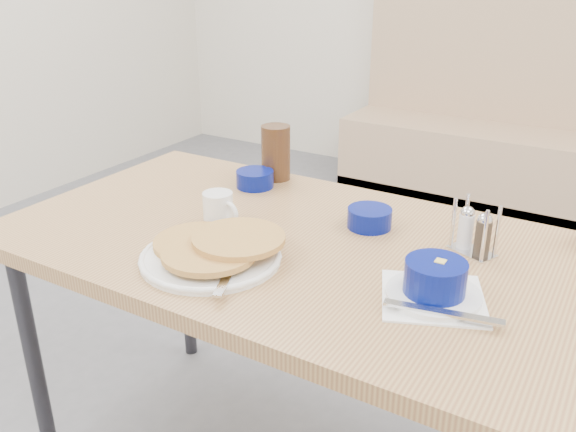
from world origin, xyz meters
The scene contains 9 objects.
booth_bench centered at (0.00, 2.78, 0.35)m, with size 1.90×0.56×1.22m.
dining_table centered at (0.00, 0.25, 0.70)m, with size 1.40×0.80×0.76m.
pancake_plate centered at (-0.08, 0.06, 0.78)m, with size 0.31×0.31×0.06m.
coffee_mug centered at (-0.18, 0.22, 0.80)m, with size 0.11×0.08×0.09m.
grits_setting centered at (0.40, 0.15, 0.80)m, with size 0.28×0.26×0.08m.
creamer_bowl centered at (-0.26, 0.50, 0.78)m, with size 0.11×0.11×0.05m.
butter_bowl centered at (0.14, 0.41, 0.78)m, with size 0.11×0.11×0.05m.
amber_tumbler centered at (-0.25, 0.59, 0.84)m, with size 0.09×0.09×0.16m, color #3E2513.
condiment_caddy centered at (0.40, 0.40, 0.80)m, with size 0.12×0.10×0.12m.
Camera 1 is at (0.69, -0.89, 1.39)m, focal length 38.00 mm.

